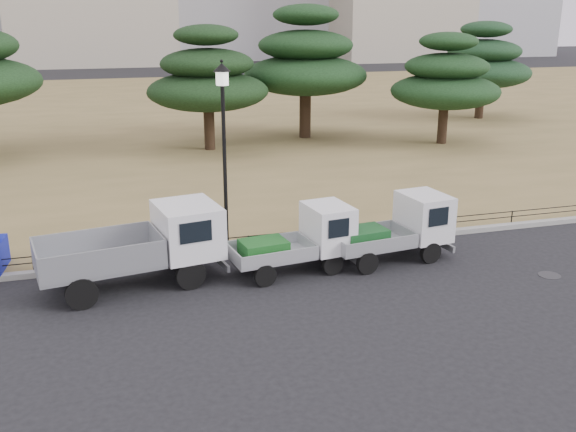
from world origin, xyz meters
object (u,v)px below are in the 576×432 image
object	(u,v)px
truck_kei_rear	(398,228)
street_lamp	(224,127)
truck_kei_front	(301,240)
truck_large	(142,244)

from	to	relation	value
truck_kei_rear	street_lamp	bearing A→B (deg)	152.23
truck_kei_front	street_lamp	bearing A→B (deg)	125.82
street_lamp	truck_kei_rear	bearing A→B (deg)	-20.69
truck_kei_front	street_lamp	size ratio (longest dim) A/B	0.65
truck_kei_rear	truck_large	bearing A→B (deg)	171.76
truck_kei_rear	street_lamp	world-z (taller)	street_lamp
truck_kei_rear	truck_kei_front	bearing A→B (deg)	174.20
truck_kei_front	truck_kei_rear	xyz separation A→B (m)	(2.94, 0.07, 0.03)
truck_large	truck_kei_front	bearing A→B (deg)	-12.66
street_lamp	truck_large	bearing A→B (deg)	-147.42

